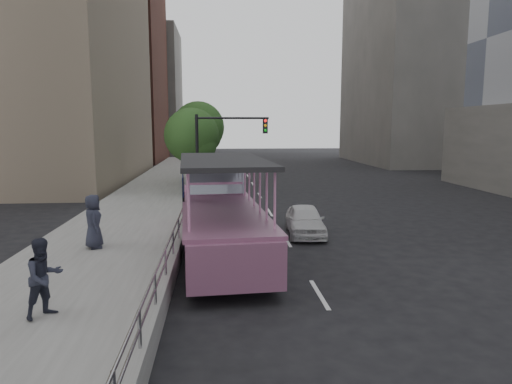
{
  "coord_description": "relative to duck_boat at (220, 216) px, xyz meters",
  "views": [
    {
      "loc": [
        -1.7,
        -13.72,
        4.54
      ],
      "look_at": [
        -0.4,
        2.06,
        2.25
      ],
      "focal_mm": 32.0,
      "sensor_mm": 36.0,
      "label": 1
    }
  ],
  "objects": [
    {
      "name": "ground",
      "position": [
        1.67,
        -2.59,
        -1.3
      ],
      "size": [
        160.0,
        160.0,
        0.0
      ],
      "primitive_type": "plane",
      "color": "black"
    },
    {
      "name": "sidewalk",
      "position": [
        -4.08,
        7.41,
        -1.15
      ],
      "size": [
        5.5,
        80.0,
        0.3
      ],
      "primitive_type": "cube",
      "color": "#9E9E99",
      "rests_on": "ground"
    },
    {
      "name": "kerb_wall",
      "position": [
        -1.45,
        -0.59,
        -0.82
      ],
      "size": [
        0.24,
        30.0,
        0.36
      ],
      "primitive_type": "cube",
      "color": "#A5A6A0",
      "rests_on": "sidewalk"
    },
    {
      "name": "guardrail",
      "position": [
        -1.45,
        -0.59,
        -0.15
      ],
      "size": [
        0.07,
        22.0,
        0.71
      ],
      "color": "#A0A1A5",
      "rests_on": "kerb_wall"
    },
    {
      "name": "duck_boat",
      "position": [
        0.0,
        0.0,
        0.0
      ],
      "size": [
        3.31,
        10.69,
        3.5
      ],
      "color": "black",
      "rests_on": "ground"
    },
    {
      "name": "car",
      "position": [
        3.58,
        2.27,
        -0.67
      ],
      "size": [
        1.73,
        3.78,
        1.26
      ],
      "primitive_type": "imported",
      "rotation": [
        0.0,
        0.0,
        -0.07
      ],
      "color": "silver",
      "rests_on": "ground"
    },
    {
      "name": "pedestrian_mid",
      "position": [
        -3.94,
        -6.17,
        -0.1
      ],
      "size": [
        1.09,
        1.11,
        1.8
      ],
      "primitive_type": "imported",
      "rotation": [
        0.0,
        0.0,
        0.86
      ],
      "color": "#292C3C",
      "rests_on": "sidewalk"
    },
    {
      "name": "pedestrian_far",
      "position": [
        -4.41,
        -0.29,
        -0.05
      ],
      "size": [
        0.87,
        1.07,
        1.9
      ],
      "primitive_type": "imported",
      "rotation": [
        0.0,
        0.0,
        1.9
      ],
      "color": "#292C3C",
      "rests_on": "sidewalk"
    },
    {
      "name": "parking_sign",
      "position": [
        -1.32,
        0.41,
        0.54
      ],
      "size": [
        0.09,
        0.67,
        2.95
      ],
      "color": "black",
      "rests_on": "ground"
    },
    {
      "name": "traffic_signal",
      "position": [
        -0.03,
        9.91,
        2.2
      ],
      "size": [
        4.2,
        0.32,
        5.2
      ],
      "color": "black",
      "rests_on": "ground"
    },
    {
      "name": "street_tree_near",
      "position": [
        -1.63,
        13.34,
        2.52
      ],
      "size": [
        3.52,
        3.52,
        5.72
      ],
      "color": "#332517",
      "rests_on": "ground"
    },
    {
      "name": "street_tree_far",
      "position": [
        -1.43,
        19.34,
        3.01
      ],
      "size": [
        3.97,
        3.97,
        6.45
      ],
      "color": "#332517",
      "rests_on": "ground"
    },
    {
      "name": "midrise_brick",
      "position": [
        -16.33,
        45.41,
        11.7
      ],
      "size": [
        18.0,
        16.0,
        26.0
      ],
      "primitive_type": "cube",
      "color": "brown",
      "rests_on": "ground"
    },
    {
      "name": "midrise_stone_a",
      "position": [
        27.67,
        39.41,
        14.7
      ],
      "size": [
        20.0,
        20.0,
        32.0
      ],
      "primitive_type": "cube",
      "color": "gray",
      "rests_on": "ground"
    },
    {
      "name": "midrise_stone_b",
      "position": [
        -14.33,
        61.41,
        8.7
      ],
      "size": [
        16.0,
        14.0,
        20.0
      ],
      "primitive_type": "cube",
      "color": "gray",
      "rests_on": "ground"
    }
  ]
}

